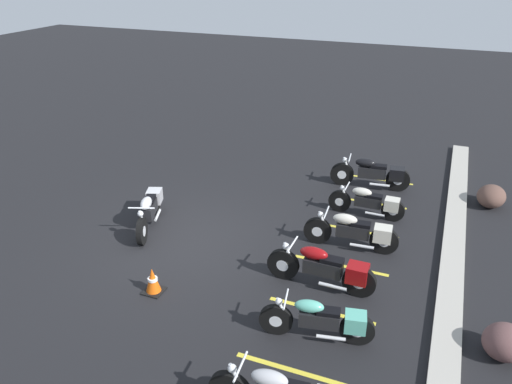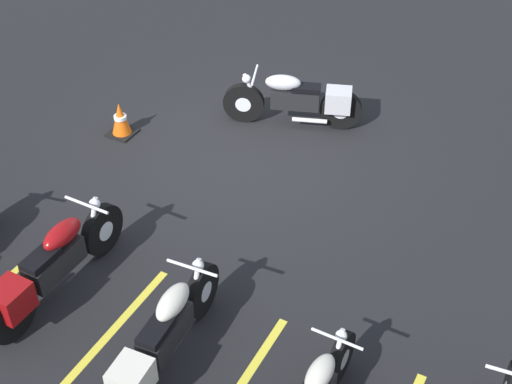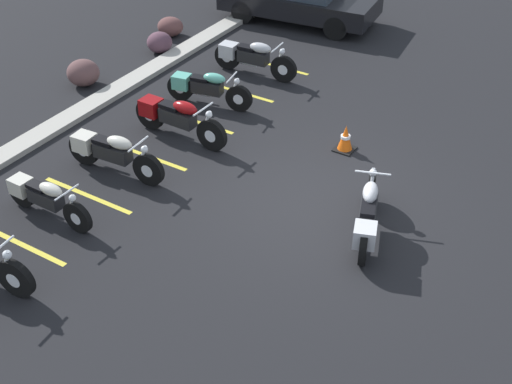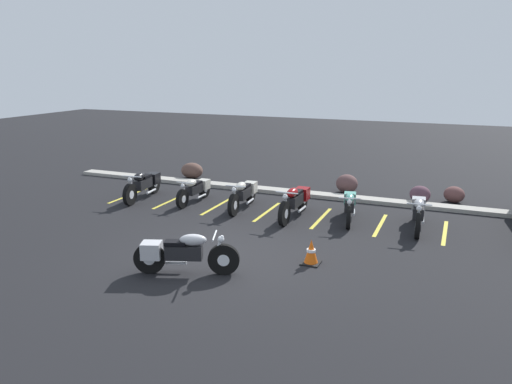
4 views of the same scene
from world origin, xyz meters
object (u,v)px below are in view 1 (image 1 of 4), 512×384
parked_bike_3 (326,268)px  traffic_cone (153,281)px  landscape_rock_1 (491,196)px  parked_bike_2 (356,232)px  parked_bike_4 (322,320)px  parked_bike_0 (374,173)px  parked_bike_1 (370,202)px  motorcycle_silver_featured (150,209)px  landscape_rock_2 (505,342)px

parked_bike_3 → traffic_cone: 3.52m
parked_bike_3 → traffic_cone: (1.41, -3.22, -0.22)m
parked_bike_3 → traffic_cone: parked_bike_3 is taller
landscape_rock_1 → traffic_cone: bearing=-44.3°
traffic_cone → parked_bike_3: bearing=113.7°
parked_bike_2 → parked_bike_4: size_ratio=1.08×
parked_bike_4 → traffic_cone: bearing=-12.2°
parked_bike_3 → traffic_cone: size_ratio=4.10×
parked_bike_0 → parked_bike_1: parked_bike_0 is taller
motorcycle_silver_featured → landscape_rock_1: motorcycle_silver_featured is taller
parked_bike_2 → traffic_cone: size_ratio=3.93×
motorcycle_silver_featured → landscape_rock_2: bearing=58.0°
motorcycle_silver_featured → parked_bike_3: size_ratio=0.92×
parked_bike_2 → parked_bike_3: parked_bike_3 is taller
landscape_rock_2 → traffic_cone: bearing=-84.3°
parked_bike_3 → landscape_rock_1: bearing=-121.2°
traffic_cone → parked_bike_1: bearing=144.0°
parked_bike_1 → landscape_rock_2: bearing=126.4°
parked_bike_4 → landscape_rock_1: 7.33m
parked_bike_4 → landscape_rock_1: bearing=-124.4°
traffic_cone → parked_bike_0: bearing=153.5°
parked_bike_0 → parked_bike_3: 5.21m
parked_bike_3 → motorcycle_silver_featured: bearing=-10.4°
parked_bike_0 → landscape_rock_2: parked_bike_0 is taller
landscape_rock_1 → motorcycle_silver_featured: bearing=-61.9°
parked_bike_0 → parked_bike_3: size_ratio=0.99×
motorcycle_silver_featured → parked_bike_0: size_ratio=0.93×
parked_bike_4 → landscape_rock_1: parked_bike_4 is taller
traffic_cone → landscape_rock_2: bearing=95.7°
motorcycle_silver_featured → parked_bike_4: 5.64m
parked_bike_1 → parked_bike_3: bearing=85.6°
motorcycle_silver_featured → parked_bike_1: (-2.49, 5.07, -0.05)m
parked_bike_3 → parked_bike_1: bearing=-94.2°
traffic_cone → landscape_rock_1: bearing=135.7°
landscape_rock_2 → motorcycle_silver_featured: bearing=-101.9°
motorcycle_silver_featured → parked_bike_4: (2.43, 5.09, -0.03)m
parked_bike_2 → parked_bike_4: 3.22m
parked_bike_1 → parked_bike_3: size_ratio=0.86×
parked_bike_0 → landscape_rock_1: bearing=173.8°
parked_bike_0 → parked_bike_4: (6.71, 0.23, -0.05)m
parked_bike_3 → landscape_rock_1: 6.15m
motorcycle_silver_featured → parked_bike_4: bearing=44.4°
parked_bike_1 → parked_bike_4: bearing=90.9°
parked_bike_2 → traffic_cone: bearing=38.1°
parked_bike_2 → landscape_rock_2: bearing=136.9°
parked_bike_2 → landscape_rock_2: (2.49, 3.06, -0.14)m
parked_bike_2 → landscape_rock_1: size_ratio=2.48×
parked_bike_2 → parked_bike_3: bearing=77.6°
parked_bike_0 → parked_bike_2: 3.49m
parked_bike_0 → parked_bike_1: (1.79, 0.21, -0.06)m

